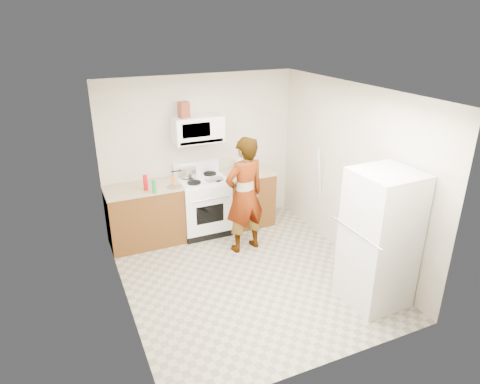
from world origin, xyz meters
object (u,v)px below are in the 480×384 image
microwave (198,129)px  gas_range (203,204)px  fridge (379,239)px  kettle (240,165)px  saucepan (188,172)px  person (245,195)px

microwave → gas_range: bearing=-90.0°
fridge → kettle: (-0.62, 2.70, 0.17)m
kettle → gas_range: bearing=-156.4°
microwave → kettle: microwave is taller
kettle → microwave: bearing=-166.7°
gas_range → microwave: 1.22m
fridge → saucepan: bearing=117.4°
person → kettle: bearing=-118.5°
person → microwave: bearing=-76.4°
fridge → saucepan: size_ratio=6.81×
gas_range → microwave: size_ratio=1.49×
kettle → saucepan: (-0.89, 0.01, 0.00)m
saucepan → fridge: bearing=-61.0°
fridge → saucepan: fridge is taller
saucepan → person: bearing=-58.3°
person → saucepan: bearing=-67.1°
saucepan → microwave: bearing=1.0°
gas_range → person: size_ratio=0.64×
gas_range → fridge: size_ratio=0.66×
kettle → saucepan: bearing=-166.2°
person → fridge: size_ratio=1.04×
person → saucepan: size_ratio=7.05×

